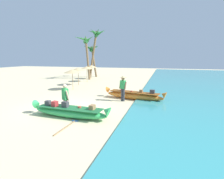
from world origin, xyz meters
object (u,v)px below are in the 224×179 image
boat_orange_midground (134,95)px  palm_tree_tall_inland (86,45)px  person_tourist_customer (65,97)px  boat_green_foreground (69,111)px  palm_tree_mid_cluster (92,51)px  person_vendor_hatted (123,86)px  paddle (69,125)px  palm_tree_leaning_seaward (96,39)px

boat_orange_midground → palm_tree_tall_inland: bearing=130.1°
person_tourist_customer → boat_green_foreground: bearing=-41.1°
boat_orange_midground → palm_tree_mid_cluster: size_ratio=0.93×
person_vendor_hatted → person_tourist_customer: 4.27m
boat_orange_midground → person_vendor_hatted: bearing=-131.8°
boat_orange_midground → person_vendor_hatted: person_vendor_hatted is taller
person_tourist_customer → palm_tree_mid_cluster: size_ratio=0.33×
boat_orange_midground → person_tourist_customer: bearing=-124.2°
boat_green_foreground → person_tourist_customer: size_ratio=2.72×
boat_orange_midground → person_tourist_customer: size_ratio=2.82×
palm_tree_tall_inland → palm_tree_mid_cluster: palm_tree_tall_inland is taller
boat_green_foreground → person_vendor_hatted: size_ratio=2.49×
person_tourist_customer → paddle: (0.99, -1.41, -0.89)m
paddle → palm_tree_tall_inland: bearing=111.8°
boat_green_foreground → boat_orange_midground: (2.52, 4.73, 0.01)m
palm_tree_tall_inland → palm_tree_mid_cluster: size_ratio=1.19×
person_vendor_hatted → person_tourist_customer: bearing=-122.4°
person_vendor_hatted → paddle: bearing=-104.6°
paddle → boat_orange_midground: bearing=71.1°
palm_tree_tall_inland → person_tourist_customer: bearing=-69.7°
boat_orange_midground → palm_tree_mid_cluster: bearing=123.8°
boat_green_foreground → palm_tree_tall_inland: bearing=111.4°
palm_tree_tall_inland → palm_tree_mid_cluster: (-0.54, 3.30, -0.72)m
boat_orange_midground → person_tourist_customer: 5.29m
palm_tree_leaning_seaward → palm_tree_mid_cluster: 2.79m
boat_green_foreground → boat_orange_midground: boat_orange_midground is taller
boat_orange_midground → paddle: (-1.97, -5.75, -0.27)m
boat_green_foreground → palm_tree_mid_cluster: (-6.17, 17.70, 3.64)m
palm_tree_mid_cluster → paddle: (6.72, -18.73, -3.90)m
palm_tree_tall_inland → paddle: bearing=-68.2°
palm_tree_leaning_seaward → person_vendor_hatted: bearing=-60.8°
boat_green_foreground → palm_tree_tall_inland: size_ratio=0.76×
person_tourist_customer → palm_tree_tall_inland: palm_tree_tall_inland is taller
boat_green_foreground → paddle: size_ratio=2.45×
person_tourist_customer → palm_tree_leaning_seaward: (-4.33, 15.44, 4.53)m
boat_green_foreground → palm_tree_tall_inland: (-5.63, 14.40, 4.35)m
boat_orange_midground → palm_tree_leaning_seaward: bearing=123.3°
paddle → person_tourist_customer: bearing=125.0°
paddle → palm_tree_mid_cluster: bearing=109.8°
palm_tree_tall_inland → paddle: 17.25m
palm_tree_tall_inland → palm_tree_leaning_seaward: bearing=58.9°
person_tourist_customer → palm_tree_tall_inland: size_ratio=0.28×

